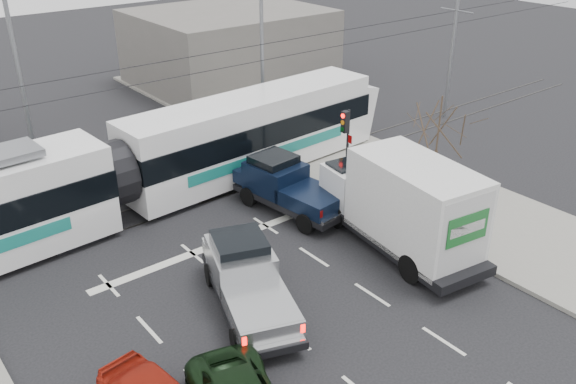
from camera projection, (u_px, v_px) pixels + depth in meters
ground at (335, 314)px, 19.47m from camera, size 120.00×120.00×0.00m
sidewalk_right at (500, 226)px, 24.45m from camera, size 6.00×60.00×0.15m
rails at (179, 202)px, 26.48m from camera, size 60.00×1.60×0.03m
building_right at (230, 47)px, 41.89m from camera, size 12.00×10.00×5.00m
bare_tree at (439, 129)px, 23.77m from camera, size 2.40×2.40×5.00m
traffic_signal at (346, 133)px, 26.42m from camera, size 0.44×0.44×3.60m
street_lamp_near at (259, 44)px, 31.10m from camera, size 2.38×0.25×9.00m
street_lamp_far at (15, 74)px, 26.10m from camera, size 2.38×0.25×9.00m
catenary at (172, 118)px, 24.76m from camera, size 60.00×0.20×7.00m
tram at (113, 176)px, 24.24m from camera, size 27.48×4.42×5.59m
silver_pickup at (246, 277)px, 19.54m from camera, size 3.75×6.01×2.07m
box_truck at (403, 205)px, 22.32m from camera, size 3.53×7.63×3.67m
navy_pickup at (286, 185)px, 25.48m from camera, size 2.56×5.48×2.23m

